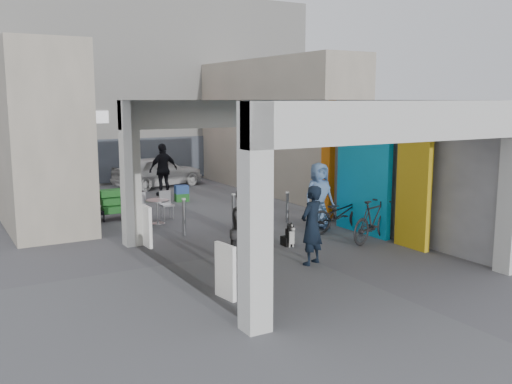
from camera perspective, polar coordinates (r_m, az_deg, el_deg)
ground at (r=13.78m, az=2.44°, el=-5.54°), size 90.00×90.00×0.00m
arcade_canopy at (r=13.01m, az=6.47°, el=3.83°), size 6.40×6.45×6.40m
far_building at (r=26.23m, az=-14.38°, el=10.03°), size 18.00×4.08×8.00m
plaza_bldg_left at (r=18.95m, az=-21.99°, el=5.52°), size 2.00×9.00×5.00m
plaza_bldg_right at (r=22.09m, az=1.91°, el=6.64°), size 2.00×9.00×5.00m
bollard_left at (r=14.95m, az=-7.21°, el=-2.53°), size 0.09×0.09×0.96m
bollard_center at (r=15.67m, az=-2.26°, el=-1.94°), size 0.09×0.09×0.95m
bollard_right at (r=16.36m, az=3.15°, el=-1.59°), size 0.09×0.09×0.88m
advert_board_near at (r=10.24m, az=-3.05°, el=-7.89°), size 0.17×0.56×1.00m
advert_board_far at (r=13.98m, az=-10.88°, el=-3.35°), size 0.11×0.55×1.00m
cafe_set at (r=16.72m, az=-10.46°, el=-2.01°), size 1.37×1.11×0.83m
produce_stand at (r=17.42m, az=-13.50°, el=-1.49°), size 1.31×0.71×0.86m
crate_stack at (r=19.97m, az=-7.45°, el=-0.13°), size 0.50×0.41×0.56m
border_collie at (r=13.83m, az=3.30°, el=-4.48°), size 0.22×0.43×0.60m
man_with_dog at (r=12.26m, az=5.59°, el=-3.33°), size 0.73×0.61×1.72m
man_back_turned at (r=11.57m, az=-0.95°, el=-3.83°), size 1.06×0.95×1.80m
man_elderly at (r=15.67m, az=6.29°, el=-0.37°), size 0.91×0.60×1.82m
man_crates at (r=21.17m, az=-9.25°, el=2.22°), size 1.19×0.64×1.92m
bicycle_front at (r=15.37m, az=8.41°, el=-2.12°), size 1.96×0.71×1.02m
bicycle_rear at (r=14.48m, az=11.66°, el=-2.82°), size 1.86×1.03×1.08m
white_van at (r=23.38m, az=-9.79°, el=2.06°), size 3.95×2.27×1.27m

